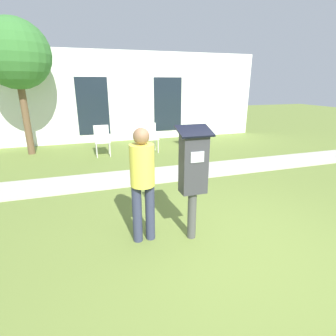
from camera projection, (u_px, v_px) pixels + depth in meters
The scene contains 9 objects.
ground_plane at pixel (233, 247), 3.52m from camera, with size 40.00×40.00×0.00m, color olive.
sidewalk at pixel (165, 174), 6.32m from camera, with size 12.00×1.10×0.02m.
building_facade at pixel (131, 97), 9.74m from camera, with size 10.00×0.26×3.20m.
parking_meter at pixel (193, 170), 3.45m from camera, with size 0.44×0.31×1.59m.
person_standing at pixel (143, 177), 3.42m from camera, with size 0.32×0.32×1.58m.
outdoor_chair_left at pixel (102, 138), 7.85m from camera, with size 0.44×0.44×0.90m.
outdoor_chair_middle at pixel (150, 135), 8.28m from camera, with size 0.44×0.44×0.90m.
outdoor_chair_right at pixel (191, 132), 8.88m from camera, with size 0.44×0.44×0.90m.
tree at pixel (16, 55), 7.27m from camera, with size 1.90×1.90×3.82m.
Camera 1 is at (-1.76, -2.61, 2.11)m, focal length 28.00 mm.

